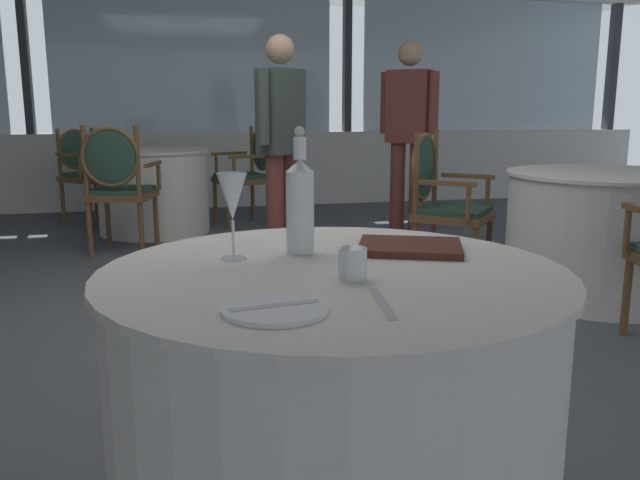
% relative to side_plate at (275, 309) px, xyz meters
% --- Properties ---
extents(ground_plane, '(15.01, 15.01, 0.00)m').
position_rel_side_plate_xyz_m(ground_plane, '(0.09, 2.10, -0.76)').
color(ground_plane, '#4C5156').
extents(window_wall_far, '(11.07, 0.14, 2.65)m').
position_rel_side_plate_xyz_m(window_wall_far, '(0.09, 6.44, 0.30)').
color(window_wall_far, silver).
rests_on(window_wall_far, ground_plane).
extents(foreground_table, '(1.13, 1.13, 0.76)m').
position_rel_side_plate_xyz_m(foreground_table, '(0.19, 0.30, -0.38)').
color(foreground_table, white).
rests_on(foreground_table, ground_plane).
extents(side_plate, '(0.21, 0.21, 0.01)m').
position_rel_side_plate_xyz_m(side_plate, '(0.00, 0.00, 0.00)').
color(side_plate, white).
rests_on(side_plate, foreground_table).
extents(butter_knife, '(0.18, 0.04, 0.00)m').
position_rel_side_plate_xyz_m(butter_knife, '(0.00, 0.00, 0.01)').
color(butter_knife, silver).
rests_on(butter_knife, foreground_table).
extents(dinner_fork, '(0.04, 0.21, 0.00)m').
position_rel_side_plate_xyz_m(dinner_fork, '(0.21, -0.00, -0.00)').
color(dinner_fork, silver).
rests_on(dinner_fork, foreground_table).
extents(water_bottle, '(0.07, 0.07, 0.33)m').
position_rel_side_plate_xyz_m(water_bottle, '(0.14, 0.49, 0.13)').
color(water_bottle, white).
rests_on(water_bottle, foreground_table).
extents(wine_glass, '(0.08, 0.08, 0.22)m').
position_rel_side_plate_xyz_m(wine_glass, '(-0.04, 0.45, 0.15)').
color(wine_glass, white).
rests_on(wine_glass, foreground_table).
extents(water_tumbler, '(0.07, 0.07, 0.07)m').
position_rel_side_plate_xyz_m(water_tumbler, '(0.21, 0.20, 0.03)').
color(water_tumbler, white).
rests_on(water_tumbler, foreground_table).
extents(menu_book, '(0.33, 0.30, 0.02)m').
position_rel_side_plate_xyz_m(menu_book, '(0.44, 0.45, 0.01)').
color(menu_book, '#512319').
rests_on(menu_book, foreground_table).
extents(background_table_0, '(1.16, 1.16, 0.76)m').
position_rel_side_plate_xyz_m(background_table_0, '(2.34, 2.25, -0.38)').
color(background_table_0, white).
rests_on(background_table_0, ground_plane).
extents(dining_chair_0_0, '(0.65, 0.66, 0.98)m').
position_rel_side_plate_xyz_m(dining_chair_0_0, '(1.56, 2.90, -0.20)').
color(dining_chair_0_0, brown).
rests_on(dining_chair_0_0, ground_plane).
extents(background_table_1, '(1.02, 1.02, 0.76)m').
position_rel_side_plate_xyz_m(background_table_1, '(-0.37, 4.97, -0.38)').
color(background_table_1, white).
rests_on(background_table_1, ground_plane).
extents(dining_chair_1_0, '(0.61, 0.56, 1.00)m').
position_rel_side_plate_xyz_m(dining_chair_1_0, '(-0.61, 4.06, -0.17)').
color(dining_chair_1_0, brown).
rests_on(dining_chair_1_0, ground_plane).
extents(dining_chair_1_1, '(0.57, 0.61, 0.95)m').
position_rel_side_plate_xyz_m(dining_chair_1_1, '(0.53, 5.22, -0.21)').
color(dining_chair_1_1, brown).
rests_on(dining_chair_1_1, ground_plane).
extents(dining_chair_1_2, '(0.66, 0.66, 0.93)m').
position_rel_side_plate_xyz_m(dining_chair_1_2, '(-1.03, 5.63, -0.21)').
color(dining_chair_1_2, brown).
rests_on(dining_chair_1_2, ground_plane).
extents(diner_person_0, '(0.39, 0.41, 1.64)m').
position_rel_side_plate_xyz_m(diner_person_0, '(0.59, 3.57, 0.17)').
color(diner_person_0, brown).
rests_on(diner_person_0, ground_plane).
extents(diner_person_1, '(0.42, 0.39, 1.69)m').
position_rel_side_plate_xyz_m(diner_person_1, '(1.83, 4.30, 0.20)').
color(diner_person_1, brown).
rests_on(diner_person_1, ground_plane).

